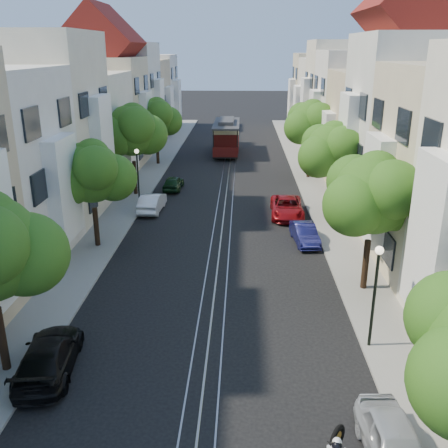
# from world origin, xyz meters

# --- Properties ---
(ground) EXTENTS (200.00, 200.00, 0.00)m
(ground) POSITION_xyz_m (0.00, 28.00, 0.00)
(ground) COLOR black
(ground) RESTS_ON ground
(sidewalk_east) EXTENTS (2.50, 80.00, 0.12)m
(sidewalk_east) POSITION_xyz_m (7.25, 28.00, 0.06)
(sidewalk_east) COLOR gray
(sidewalk_east) RESTS_ON ground
(sidewalk_west) EXTENTS (2.50, 80.00, 0.12)m
(sidewalk_west) POSITION_xyz_m (-7.25, 28.00, 0.06)
(sidewalk_west) COLOR gray
(sidewalk_west) RESTS_ON ground
(rail_left) EXTENTS (0.06, 80.00, 0.02)m
(rail_left) POSITION_xyz_m (-0.55, 28.00, 0.01)
(rail_left) COLOR gray
(rail_left) RESTS_ON ground
(rail_slot) EXTENTS (0.06, 80.00, 0.02)m
(rail_slot) POSITION_xyz_m (0.00, 28.00, 0.01)
(rail_slot) COLOR gray
(rail_slot) RESTS_ON ground
(rail_right) EXTENTS (0.06, 80.00, 0.02)m
(rail_right) POSITION_xyz_m (0.55, 28.00, 0.01)
(rail_right) COLOR gray
(rail_right) RESTS_ON ground
(lane_line) EXTENTS (0.08, 80.00, 0.01)m
(lane_line) POSITION_xyz_m (0.00, 28.00, 0.00)
(lane_line) COLOR tan
(lane_line) RESTS_ON ground
(townhouses_east) EXTENTS (7.75, 72.00, 12.00)m
(townhouses_east) POSITION_xyz_m (11.87, 27.91, 5.18)
(townhouses_east) COLOR beige
(townhouses_east) RESTS_ON ground
(townhouses_west) EXTENTS (7.75, 72.00, 11.76)m
(townhouses_west) POSITION_xyz_m (-11.87, 27.91, 5.08)
(townhouses_west) COLOR silver
(townhouses_west) RESTS_ON ground
(tree_e_b) EXTENTS (4.93, 4.08, 6.68)m
(tree_e_b) POSITION_xyz_m (7.26, 8.98, 4.73)
(tree_e_b) COLOR black
(tree_e_b) RESTS_ON ground
(tree_e_c) EXTENTS (4.84, 3.99, 6.52)m
(tree_e_c) POSITION_xyz_m (7.26, 19.98, 4.60)
(tree_e_c) COLOR black
(tree_e_c) RESTS_ON ground
(tree_e_d) EXTENTS (5.01, 4.16, 6.85)m
(tree_e_d) POSITION_xyz_m (7.26, 30.98, 4.87)
(tree_e_d) COLOR black
(tree_e_d) RESTS_ON ground
(tree_w_b) EXTENTS (4.72, 3.87, 6.27)m
(tree_w_b) POSITION_xyz_m (-7.14, 13.98, 4.40)
(tree_w_b) COLOR black
(tree_w_b) RESTS_ON ground
(tree_w_c) EXTENTS (5.13, 4.28, 7.09)m
(tree_w_c) POSITION_xyz_m (-7.14, 24.98, 5.07)
(tree_w_c) COLOR black
(tree_w_c) RESTS_ON ground
(tree_w_d) EXTENTS (4.84, 3.99, 6.52)m
(tree_w_d) POSITION_xyz_m (-7.14, 35.98, 4.60)
(tree_w_d) COLOR black
(tree_w_d) RESTS_ON ground
(lamp_east) EXTENTS (0.32, 0.32, 4.16)m
(lamp_east) POSITION_xyz_m (6.30, 4.00, 2.85)
(lamp_east) COLOR black
(lamp_east) RESTS_ON ground
(lamp_west) EXTENTS (0.32, 0.32, 4.16)m
(lamp_west) POSITION_xyz_m (-6.30, 22.00, 2.85)
(lamp_west) COLOR black
(lamp_west) RESTS_ON ground
(cable_car) EXTENTS (2.80, 8.93, 3.43)m
(cable_car) POSITION_xyz_m (-0.50, 41.91, 2.03)
(cable_car) COLOR black
(cable_car) RESTS_ON ground
(parked_car_e_near) EXTENTS (1.74, 3.91, 1.31)m
(parked_car_e_near) POSITION_xyz_m (5.60, -1.85, 0.65)
(parked_car_e_near) COLOR #B2B7BF
(parked_car_e_near) RESTS_ON ground
(parked_car_e_mid) EXTENTS (1.61, 3.65, 1.17)m
(parked_car_e_mid) POSITION_xyz_m (5.05, 15.07, 0.58)
(parked_car_e_mid) COLOR #0B0D3B
(parked_car_e_mid) RESTS_ON ground
(parked_car_e_far) EXTENTS (2.31, 4.80, 1.32)m
(parked_car_e_far) POSITION_xyz_m (4.40, 20.07, 0.66)
(parked_car_e_far) COLOR maroon
(parked_car_e_far) RESTS_ON ground
(parked_car_w_near) EXTENTS (2.38, 4.71, 1.31)m
(parked_car_w_near) POSITION_xyz_m (-5.60, 2.02, 0.66)
(parked_car_w_near) COLOR black
(parked_car_w_near) RESTS_ON ground
(parked_car_w_mid) EXTENTS (1.56, 4.04, 1.31)m
(parked_car_w_mid) POSITION_xyz_m (-5.16, 20.93, 0.66)
(parked_car_w_mid) COLOR silver
(parked_car_w_mid) RESTS_ON ground
(parked_car_w_far) EXTENTS (1.55, 3.51, 1.18)m
(parked_car_w_far) POSITION_xyz_m (-4.40, 26.67, 0.59)
(parked_car_w_far) COLOR black
(parked_car_w_far) RESTS_ON ground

